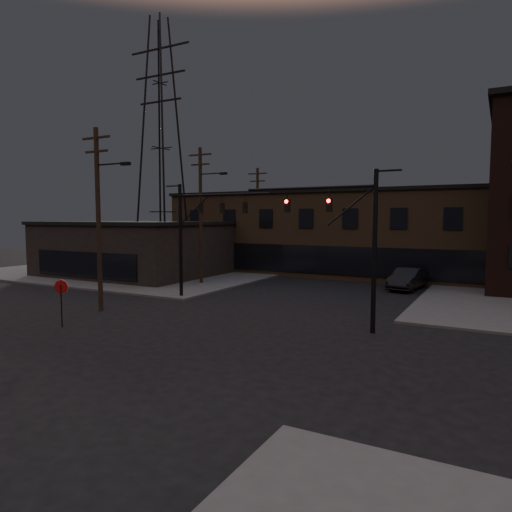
{
  "coord_description": "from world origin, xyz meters",
  "views": [
    {
      "loc": [
        11.95,
        -17.68,
        5.67
      ],
      "look_at": [
        -0.31,
        4.98,
        3.5
      ],
      "focal_mm": 32.0,
      "sensor_mm": 36.0,
      "label": 1
    }
  ],
  "objects": [
    {
      "name": "ground",
      "position": [
        0.0,
        0.0,
        0.0
      ],
      "size": [
        140.0,
        140.0,
        0.0
      ],
      "primitive_type": "plane",
      "color": "black",
      "rests_on": "ground"
    },
    {
      "name": "traffic_signal_far",
      "position": [
        -6.72,
        8.0,
        5.01
      ],
      "size": [
        7.12,
        0.24,
        8.0
      ],
      "color": "black",
      "rests_on": "ground"
    },
    {
      "name": "traffic_signal_near",
      "position": [
        5.36,
        4.5,
        4.93
      ],
      "size": [
        7.12,
        0.24,
        8.0
      ],
      "color": "black",
      "rests_on": "ground"
    },
    {
      "name": "transmission_tower",
      "position": [
        -18.0,
        18.0,
        12.5
      ],
      "size": [
        7.0,
        7.0,
        25.0
      ],
      "primitive_type": null,
      "color": "black",
      "rests_on": "ground"
    },
    {
      "name": "utility_pole_far",
      "position": [
        -11.5,
        26.0,
        5.78
      ],
      "size": [
        2.2,
        0.28,
        11.0
      ],
      "color": "black",
      "rests_on": "ground"
    },
    {
      "name": "building_left",
      "position": [
        -20.0,
        16.0,
        2.5
      ],
      "size": [
        16.0,
        12.0,
        5.0
      ],
      "primitive_type": "cube",
      "color": "black",
      "rests_on": "ground"
    },
    {
      "name": "building_row",
      "position": [
        0.0,
        28.0,
        4.0
      ],
      "size": [
        40.0,
        12.0,
        8.0
      ],
      "primitive_type": "cube",
      "color": "brown",
      "rests_on": "ground"
    },
    {
      "name": "sidewalk_nw",
      "position": [
        -22.0,
        22.0,
        0.07
      ],
      "size": [
        30.0,
        30.0,
        0.15
      ],
      "primitive_type": "cube",
      "color": "#474744",
      "rests_on": "ground"
    },
    {
      "name": "stop_sign",
      "position": [
        -8.0,
        -1.99,
        1.84
      ],
      "size": [
        0.72,
        0.33,
        2.48
      ],
      "color": "black",
      "rests_on": "ground"
    },
    {
      "name": "utility_pole_near",
      "position": [
        -9.43,
        2.0,
        5.87
      ],
      "size": [
        3.7,
        0.28,
        11.0
      ],
      "color": "black",
      "rests_on": "ground"
    },
    {
      "name": "car_crossing",
      "position": [
        5.5,
        19.42,
        0.85
      ],
      "size": [
        2.43,
        5.36,
        1.71
      ],
      "primitive_type": "imported",
      "rotation": [
        0.0,
        0.0,
        -0.12
      ],
      "color": "black",
      "rests_on": "ground"
    },
    {
      "name": "utility_pole_mid",
      "position": [
        -10.44,
        14.0,
        6.13
      ],
      "size": [
        3.7,
        0.28,
        11.5
      ],
      "color": "black",
      "rests_on": "ground"
    }
  ]
}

